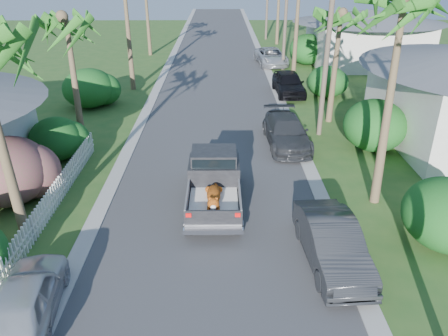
{
  "coord_description": "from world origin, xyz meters",
  "views": [
    {
      "loc": [
        0.27,
        -8.95,
        8.66
      ],
      "look_at": [
        0.41,
        5.99,
        1.4
      ],
      "focal_mm": 35.0,
      "sensor_mm": 36.0,
      "label": 1
    }
  ],
  "objects_px": {
    "house_right_far": "(366,40)",
    "parked_car_rd": "(271,57)",
    "palm_r_b": "(341,14)",
    "pickup_truck": "(214,178)",
    "parked_car_rf": "(289,83)",
    "utility_pole_c": "(286,12)",
    "parked_car_rn": "(332,243)",
    "utility_pole_b": "(328,48)",
    "parked_car_rm": "(286,132)",
    "parked_car_ln": "(25,299)",
    "palm_l_b": "(65,18)"
  },
  "relations": [
    {
      "from": "pickup_truck",
      "to": "utility_pole_c",
      "type": "relative_size",
      "value": 0.57
    },
    {
      "from": "parked_car_ln",
      "to": "utility_pole_b",
      "type": "relative_size",
      "value": 0.44
    },
    {
      "from": "pickup_truck",
      "to": "house_right_far",
      "type": "distance_m",
      "value": 27.39
    },
    {
      "from": "parked_car_rf",
      "to": "house_right_far",
      "type": "distance_m",
      "value": 12.44
    },
    {
      "from": "parked_car_rm",
      "to": "parked_car_rd",
      "type": "relative_size",
      "value": 0.96
    },
    {
      "from": "parked_car_rn",
      "to": "parked_car_rf",
      "type": "xyz_separation_m",
      "value": [
        1.31,
        18.51,
        0.07
      ]
    },
    {
      "from": "parked_car_rn",
      "to": "utility_pole_c",
      "type": "relative_size",
      "value": 0.49
    },
    {
      "from": "house_right_far",
      "to": "parked_car_rd",
      "type": "bearing_deg",
      "value": -178.26
    },
    {
      "from": "pickup_truck",
      "to": "parked_car_rf",
      "type": "distance_m",
      "value": 15.49
    },
    {
      "from": "parked_car_rm",
      "to": "parked_car_rd",
      "type": "xyz_separation_m",
      "value": [
        1.2,
        18.22,
        0.0
      ]
    },
    {
      "from": "parked_car_rn",
      "to": "palm_r_b",
      "type": "relative_size",
      "value": 0.61
    },
    {
      "from": "utility_pole_b",
      "to": "parked_car_rd",
      "type": "bearing_deg",
      "value": 92.72
    },
    {
      "from": "pickup_truck",
      "to": "parked_car_ln",
      "type": "bearing_deg",
      "value": -128.06
    },
    {
      "from": "parked_car_rf",
      "to": "utility_pole_b",
      "type": "height_order",
      "value": "utility_pole_b"
    },
    {
      "from": "parked_car_ln",
      "to": "parked_car_rf",
      "type": "bearing_deg",
      "value": -122.03
    },
    {
      "from": "palm_r_b",
      "to": "utility_pole_c",
      "type": "height_order",
      "value": "utility_pole_c"
    },
    {
      "from": "parked_car_rd",
      "to": "palm_r_b",
      "type": "bearing_deg",
      "value": -89.53
    },
    {
      "from": "parked_car_rd",
      "to": "utility_pole_c",
      "type": "bearing_deg",
      "value": -72.01
    },
    {
      "from": "parked_car_ln",
      "to": "palm_r_b",
      "type": "xyz_separation_m",
      "value": [
        11.39,
        15.25,
        5.27
      ]
    },
    {
      "from": "pickup_truck",
      "to": "parked_car_rd",
      "type": "bearing_deg",
      "value": 78.68
    },
    {
      "from": "parked_car_rm",
      "to": "parked_car_rf",
      "type": "distance_m",
      "value": 9.14
    },
    {
      "from": "pickup_truck",
      "to": "palm_r_b",
      "type": "relative_size",
      "value": 0.71
    },
    {
      "from": "parked_car_rf",
      "to": "palm_l_b",
      "type": "distance_m",
      "value": 15.53
    },
    {
      "from": "house_right_far",
      "to": "pickup_truck",
      "type": "bearing_deg",
      "value": -118.29
    },
    {
      "from": "parked_car_rd",
      "to": "parked_car_ln",
      "type": "xyz_separation_m",
      "value": [
        -9.59,
        -30.0,
        -0.03
      ]
    },
    {
      "from": "parked_car_rd",
      "to": "utility_pole_c",
      "type": "distance_m",
      "value": 4.34
    },
    {
      "from": "pickup_truck",
      "to": "parked_car_ln",
      "type": "distance_m",
      "value": 7.82
    },
    {
      "from": "parked_car_rn",
      "to": "utility_pole_c",
      "type": "bearing_deg",
      "value": 81.95
    },
    {
      "from": "palm_l_b",
      "to": "utility_pole_b",
      "type": "xyz_separation_m",
      "value": [
        12.4,
        1.0,
        -1.55
      ]
    },
    {
      "from": "parked_car_rm",
      "to": "utility_pole_b",
      "type": "distance_m",
      "value": 4.62
    },
    {
      "from": "pickup_truck",
      "to": "utility_pole_b",
      "type": "xyz_separation_m",
      "value": [
        5.57,
        7.1,
        3.59
      ]
    },
    {
      "from": "parked_car_rm",
      "to": "parked_car_rf",
      "type": "bearing_deg",
      "value": 78.42
    },
    {
      "from": "parked_car_rn",
      "to": "parked_car_rd",
      "type": "relative_size",
      "value": 0.86
    },
    {
      "from": "parked_car_rm",
      "to": "utility_pole_c",
      "type": "bearing_deg",
      "value": 80.31
    },
    {
      "from": "parked_car_rd",
      "to": "house_right_far",
      "type": "distance_m",
      "value": 8.32
    },
    {
      "from": "parked_car_rm",
      "to": "house_right_far",
      "type": "distance_m",
      "value": 20.77
    },
    {
      "from": "utility_pole_c",
      "to": "parked_car_rm",
      "type": "bearing_deg",
      "value": -96.93
    },
    {
      "from": "parked_car_ln",
      "to": "palm_l_b",
      "type": "distance_m",
      "value": 13.57
    },
    {
      "from": "pickup_truck",
      "to": "utility_pole_c",
      "type": "distance_m",
      "value": 23.07
    },
    {
      "from": "palm_l_b",
      "to": "utility_pole_c",
      "type": "bearing_deg",
      "value": 52.22
    },
    {
      "from": "parked_car_rn",
      "to": "utility_pole_b",
      "type": "distance_m",
      "value": 11.77
    },
    {
      "from": "parked_car_rf",
      "to": "palm_r_b",
      "type": "distance_m",
      "value": 7.76
    },
    {
      "from": "palm_l_b",
      "to": "parked_car_ln",
      "type": "bearing_deg",
      "value": -80.67
    },
    {
      "from": "house_right_far",
      "to": "utility_pole_b",
      "type": "distance_m",
      "value": 18.71
    },
    {
      "from": "palm_r_b",
      "to": "parked_car_ln",
      "type": "bearing_deg",
      "value": -126.75
    },
    {
      "from": "utility_pole_b",
      "to": "parked_car_rn",
      "type": "bearing_deg",
      "value": -99.88
    },
    {
      "from": "palm_l_b",
      "to": "utility_pole_b",
      "type": "bearing_deg",
      "value": 4.61
    },
    {
      "from": "parked_car_rf",
      "to": "parked_car_rn",
      "type": "bearing_deg",
      "value": -96.42
    },
    {
      "from": "palm_l_b",
      "to": "utility_pole_b",
      "type": "relative_size",
      "value": 0.82
    },
    {
      "from": "pickup_truck",
      "to": "parked_car_rf",
      "type": "height_order",
      "value": "pickup_truck"
    }
  ]
}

